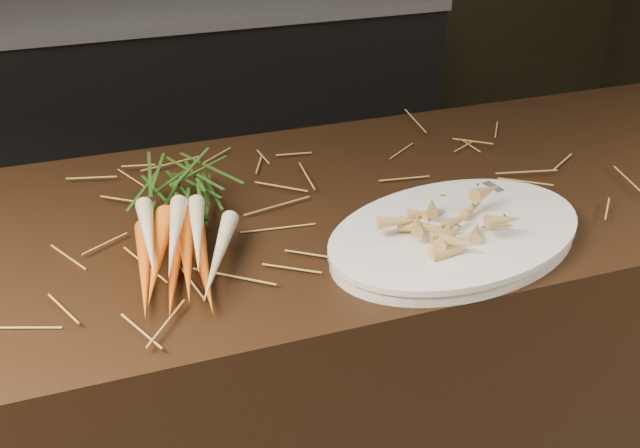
% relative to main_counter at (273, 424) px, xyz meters
% --- Properties ---
extents(main_counter, '(2.40, 0.70, 0.90)m').
position_rel_main_counter_xyz_m(main_counter, '(0.00, 0.00, 0.00)').
color(main_counter, black).
rests_on(main_counter, ground).
extents(back_counter, '(1.82, 0.62, 0.84)m').
position_rel_main_counter_xyz_m(back_counter, '(0.30, 1.88, -0.03)').
color(back_counter, black).
rests_on(back_counter, ground).
extents(straw_bedding, '(1.40, 0.60, 0.02)m').
position_rel_main_counter_xyz_m(straw_bedding, '(0.00, 0.00, 0.46)').
color(straw_bedding, olive).
rests_on(straw_bedding, main_counter).
extents(root_veg_bunch, '(0.22, 0.48, 0.09)m').
position_rel_main_counter_xyz_m(root_veg_bunch, '(-0.15, -0.03, 0.49)').
color(root_veg_bunch, orange).
rests_on(root_veg_bunch, main_counter).
extents(serving_platter, '(0.50, 0.41, 0.02)m').
position_rel_main_counter_xyz_m(serving_platter, '(0.24, -0.20, 0.46)').
color(serving_platter, white).
rests_on(serving_platter, main_counter).
extents(roasted_veg_heap, '(0.25, 0.21, 0.05)m').
position_rel_main_counter_xyz_m(roasted_veg_heap, '(0.24, -0.20, 0.50)').
color(roasted_veg_heap, '#BD8E43').
rests_on(roasted_veg_heap, serving_platter).
extents(serving_fork, '(0.04, 0.16, 0.00)m').
position_rel_main_counter_xyz_m(serving_fork, '(0.40, -0.17, 0.48)').
color(serving_fork, silver).
rests_on(serving_fork, serving_platter).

